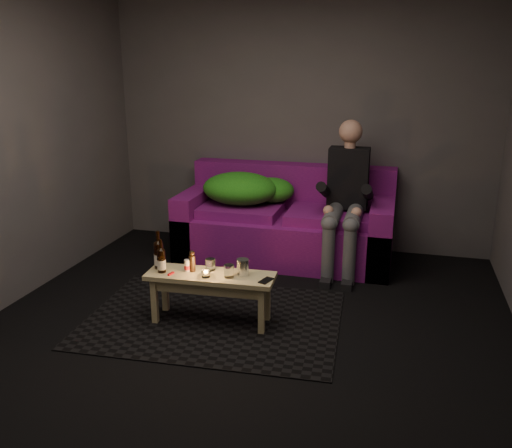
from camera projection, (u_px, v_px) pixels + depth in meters
The scene contains 17 objects.
floor at pixel (238, 339), 3.94m from camera, with size 4.50×4.50×0.00m, color black.
room at pixel (255, 104), 3.90m from camera, with size 4.50×4.50×4.50m.
rug at pixel (214, 318), 4.25m from camera, with size 1.95×1.42×0.01m, color black.
sofa at pixel (286, 225), 5.53m from camera, with size 2.12×0.95×0.91m.
green_blanket at pixel (246, 189), 5.53m from camera, with size 0.93×0.64×0.32m.
person at pixel (346, 195), 5.11m from camera, with size 0.38×0.88×1.41m.
coffee_table at pixel (211, 283), 4.11m from camera, with size 0.99×0.36×0.40m.
beer_bottle_a at pixel (159, 255), 4.17m from camera, with size 0.08×0.08×0.30m.
beer_bottle_b at pixel (161, 260), 4.10m from camera, with size 0.07×0.07×0.26m.
salt_shaker at pixel (187, 266), 4.13m from camera, with size 0.04×0.04×0.09m, color silver.
pepper_mill at pixel (192, 263), 4.12m from camera, with size 0.05×0.05×0.13m, color black.
tumbler_back at pixel (210, 264), 4.15m from camera, with size 0.08×0.08×0.09m, color white.
tealight at pixel (206, 274), 4.03m from camera, with size 0.07×0.07×0.05m.
tumbler_front at pixel (229, 271), 4.02m from camera, with size 0.08×0.08×0.10m, color white.
steel_cup at pixel (243, 267), 4.05m from camera, with size 0.09×0.09×0.13m, color silver.
smartphone at pixel (266, 280), 3.96m from camera, with size 0.06×0.13×0.01m, color black.
red_lighter at pixel (171, 274), 4.08m from camera, with size 0.02×0.07×0.01m, color red.
Camera 1 is at (1.04, -3.37, 1.94)m, focal length 38.00 mm.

